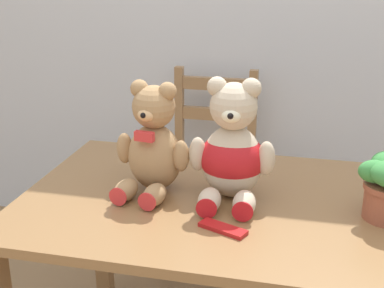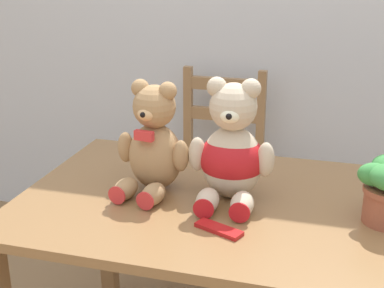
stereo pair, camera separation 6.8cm
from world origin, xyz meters
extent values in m
cube|color=olive|center=(0.00, 0.42, 0.72)|extent=(1.29, 0.85, 0.03)
cube|color=olive|center=(-0.59, 0.80, 0.35)|extent=(0.06, 0.06, 0.70)
cube|color=#997047|center=(-0.23, 1.22, 0.42)|extent=(0.41, 0.41, 0.03)
cube|color=#997047|center=(-0.05, 1.04, 0.20)|extent=(0.04, 0.04, 0.40)
cube|color=#997047|center=(-0.41, 1.04, 0.20)|extent=(0.04, 0.04, 0.40)
cube|color=#997047|center=(-0.05, 1.41, 0.47)|extent=(0.04, 0.04, 0.94)
cube|color=#997047|center=(-0.41, 1.41, 0.47)|extent=(0.04, 0.04, 0.94)
cube|color=#997047|center=(-0.23, 1.41, 0.86)|extent=(0.33, 0.03, 0.06)
cube|color=#997047|center=(-0.23, 1.41, 0.71)|extent=(0.33, 0.03, 0.06)
ellipsoid|color=tan|center=(-0.24, 0.45, 0.84)|extent=(0.20, 0.17, 0.22)
sphere|color=tan|center=(-0.24, 0.45, 1.01)|extent=(0.14, 0.14, 0.14)
sphere|color=tan|center=(-0.20, 0.45, 1.06)|extent=(0.06, 0.06, 0.06)
sphere|color=tan|center=(-0.29, 0.46, 1.06)|extent=(0.06, 0.06, 0.06)
ellipsoid|color=#E5B279|center=(-0.25, 0.40, 1.00)|extent=(0.06, 0.06, 0.04)
sphere|color=black|center=(-0.25, 0.38, 1.00)|extent=(0.02, 0.02, 0.02)
ellipsoid|color=tan|center=(-0.15, 0.42, 0.87)|extent=(0.06, 0.06, 0.10)
ellipsoid|color=tan|center=(-0.34, 0.45, 0.87)|extent=(0.06, 0.06, 0.10)
ellipsoid|color=tan|center=(-0.21, 0.33, 0.77)|extent=(0.08, 0.12, 0.06)
cylinder|color=red|center=(-0.22, 0.28, 0.77)|extent=(0.06, 0.01, 0.06)
ellipsoid|color=tan|center=(-0.31, 0.35, 0.77)|extent=(0.08, 0.12, 0.06)
cylinder|color=red|center=(-0.31, 0.30, 0.77)|extent=(0.06, 0.01, 0.06)
cube|color=red|center=(-0.25, 0.38, 0.93)|extent=(0.06, 0.03, 0.03)
ellipsoid|color=beige|center=(0.01, 0.45, 0.85)|extent=(0.19, 0.17, 0.23)
sphere|color=beige|center=(0.01, 0.45, 1.03)|extent=(0.14, 0.14, 0.14)
sphere|color=beige|center=(0.06, 0.46, 1.08)|extent=(0.06, 0.06, 0.06)
sphere|color=beige|center=(-0.04, 0.45, 1.08)|extent=(0.06, 0.06, 0.06)
ellipsoid|color=white|center=(0.01, 0.40, 1.02)|extent=(0.06, 0.06, 0.05)
sphere|color=black|center=(0.01, 0.37, 1.02)|extent=(0.02, 0.02, 0.02)
ellipsoid|color=beige|center=(0.11, 0.44, 0.87)|extent=(0.06, 0.06, 0.11)
ellipsoid|color=beige|center=(-0.10, 0.43, 0.87)|extent=(0.06, 0.06, 0.11)
ellipsoid|color=beige|center=(0.06, 0.34, 0.77)|extent=(0.07, 0.12, 0.07)
cylinder|color=red|center=(0.07, 0.28, 0.77)|extent=(0.06, 0.01, 0.06)
ellipsoid|color=beige|center=(-0.04, 0.33, 0.77)|extent=(0.07, 0.12, 0.07)
cylinder|color=red|center=(-0.04, 0.28, 0.77)|extent=(0.06, 0.01, 0.06)
ellipsoid|color=red|center=(0.01, 0.45, 0.86)|extent=(0.21, 0.18, 0.17)
ellipsoid|color=#3D8E42|center=(0.42, 0.39, 0.88)|extent=(0.09, 0.07, 0.07)
cube|color=red|center=(0.02, 0.22, 0.74)|extent=(0.14, 0.09, 0.01)
camera|label=1|loc=(0.24, -1.07, 1.46)|focal=50.00mm
camera|label=2|loc=(0.30, -1.05, 1.46)|focal=50.00mm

